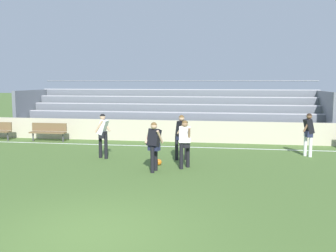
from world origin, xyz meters
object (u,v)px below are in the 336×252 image
Objects in this scene: player_dark_overlapping at (154,143)px; soccer_ball at (159,162)px; bench_centre_sideline at (48,130)px; player_white_wide_right at (103,132)px; player_dark_trailing_run at (309,131)px; player_white_challenging at (185,140)px; player_dark_wide_left at (181,133)px; bleacher_stand at (170,111)px.

player_dark_overlapping is 7.41× the size of soccer_ball.
player_white_wide_right reaches higher than bench_centre_sideline.
bench_centre_sideline is at bearing 171.19° from player_dark_trailing_run.
player_white_challenging reaches higher than bench_centre_sideline.
player_dark_wide_left reaches higher than player_dark_overlapping.
bleacher_stand is 9.89× the size of player_dark_wide_left.
player_white_wide_right is at bearing 159.72° from soccer_ball.
player_dark_trailing_run reaches higher than soccer_ball.
player_dark_wide_left is (7.00, -3.32, 0.47)m from bench_centre_sideline.
soccer_ball is at bearing -34.51° from bench_centre_sideline.
soccer_ball is at bearing -155.43° from player_dark_trailing_run.
player_dark_overlapping is at bearing -107.97° from player_dark_wide_left.
bench_centre_sideline is (-5.40, -3.83, -0.74)m from bleacher_stand.
bleacher_stand reaches higher than bench_centre_sideline.
bench_centre_sideline is 1.06× the size of player_dark_wide_left.
soccer_ball is (2.33, -0.86, -0.92)m from player_white_wide_right.
player_white_challenging is 0.95× the size of player_white_wide_right.
bench_centre_sideline is 11.96m from player_dark_trailing_run.
soccer_ball is (-0.96, 0.29, -0.86)m from player_white_challenging.
player_dark_trailing_run reaches higher than bench_centre_sideline.
player_dark_overlapping is at bearing -147.52° from player_dark_trailing_run.
soccer_ball is at bearing 92.08° from player_dark_overlapping.
player_white_challenging is 3.48m from player_white_wide_right.
bench_centre_sideline reaches higher than soccer_ball.
player_white_wide_right reaches higher than player_dark_overlapping.
bleacher_stand reaches higher than player_dark_trailing_run.
player_white_wide_right reaches higher than player_dark_wide_left.
player_dark_overlapping is 0.96× the size of player_dark_wide_left.
player_dark_wide_left is (-0.28, 1.31, 0.04)m from player_white_challenging.
bench_centre_sideline is 1.10× the size of player_white_challenging.
player_dark_wide_left is at bearing 3.10° from player_white_wide_right.
player_dark_trailing_run reaches higher than player_dark_overlapping.
player_dark_trailing_run is at bearing 17.20° from player_dark_wide_left.
soccer_ball is at bearing -20.28° from player_white_wide_right.
player_dark_trailing_run is at bearing 11.94° from player_white_wide_right.
bleacher_stand is 8.67m from player_white_challenging.
player_dark_trailing_run is (11.81, -1.83, 0.47)m from bench_centre_sideline.
player_white_challenging is 1.32m from soccer_ball.
player_white_challenging is 7.45× the size of soccer_ball.
bleacher_stand reaches higher than soccer_ball.
player_white_wide_right is at bearing -176.90° from player_dark_wide_left.
player_dark_overlapping is 1.00× the size of player_white_challenging.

